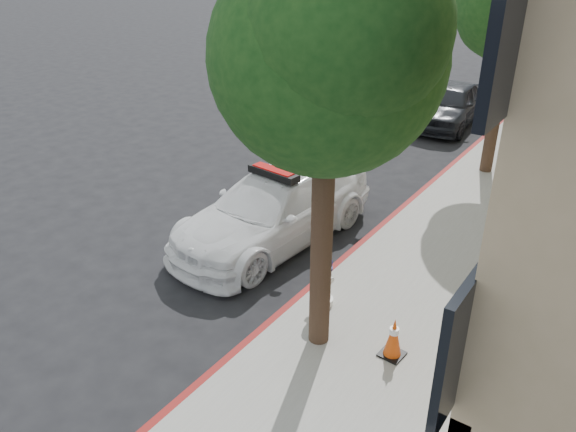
% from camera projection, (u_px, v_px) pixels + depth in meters
% --- Properties ---
extents(ground, '(120.00, 120.00, 0.00)m').
position_uv_depth(ground, '(249.00, 239.00, 11.34)').
color(ground, black).
rests_on(ground, ground).
extents(sidewalk, '(3.20, 50.00, 0.15)m').
position_uv_depth(sidewalk, '(550.00, 136.00, 16.81)').
color(sidewalk, gray).
rests_on(sidewalk, ground).
extents(curb_strip, '(0.12, 50.00, 0.15)m').
position_uv_depth(curb_strip, '(498.00, 127.00, 17.59)').
color(curb_strip, maroon).
rests_on(curb_strip, ground).
extents(tree_near, '(2.92, 2.82, 5.62)m').
position_uv_depth(tree_near, '(329.00, 56.00, 6.44)').
color(tree_near, black).
rests_on(tree_near, sidewalk).
extents(tree_mid, '(2.77, 2.64, 5.43)m').
position_uv_depth(tree_mid, '(515.00, 2.00, 12.36)').
color(tree_mid, black).
rests_on(tree_mid, sidewalk).
extents(police_car, '(2.41, 4.93, 1.53)m').
position_uv_depth(police_car, '(274.00, 208.00, 11.02)').
color(police_car, white).
rests_on(police_car, ground).
extents(parked_car_mid, '(1.89, 4.05, 1.34)m').
position_uv_depth(parked_car_mid, '(450.00, 104.00, 17.70)').
color(parked_car_mid, black).
rests_on(parked_car_mid, ground).
extents(parked_car_far, '(2.12, 4.81, 1.54)m').
position_uv_depth(parked_car_far, '(541.00, 55.00, 24.29)').
color(parked_car_far, '#141634').
rests_on(parked_car_far, ground).
extents(fire_hydrant, '(0.37, 0.34, 0.87)m').
position_uv_depth(fire_hydrant, '(324.00, 281.00, 8.92)').
color(fire_hydrant, white).
rests_on(fire_hydrant, sidewalk).
extents(traffic_cone, '(0.35, 0.35, 0.63)m').
position_uv_depth(traffic_cone, '(394.00, 338.00, 7.87)').
color(traffic_cone, black).
rests_on(traffic_cone, sidewalk).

